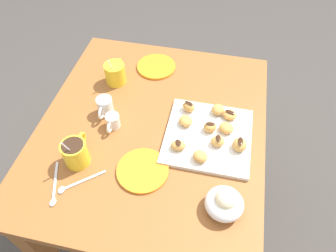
{
  "coord_description": "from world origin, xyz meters",
  "views": [
    {
      "loc": [
        -0.72,
        -0.22,
        1.65
      ],
      "look_at": [
        -0.0,
        -0.06,
        0.76
      ],
      "focal_mm": 33.17,
      "sensor_mm": 36.0,
      "label": 1
    }
  ],
  "objects_px": {
    "pastry_plate_square": "(208,136)",
    "beignet_5": "(230,115)",
    "cream_pitcher_white": "(105,106)",
    "ice_cream_bowl": "(224,203)",
    "beignet_8": "(226,128)",
    "beignet_0": "(210,127)",
    "saucer_orange_left": "(143,170)",
    "beignet_3": "(218,141)",
    "coffee_mug_yellow_right": "(115,72)",
    "beignet_1": "(178,145)",
    "beignet_2": "(189,107)",
    "coffee_mug_yellow_left": "(76,152)",
    "dining_table": "(153,147)",
    "saucer_orange_right": "(156,67)",
    "beignet_9": "(186,121)",
    "beignet_4": "(218,110)",
    "beignet_7": "(200,156)",
    "chocolate_sauce_pitcher": "(113,121)",
    "beignet_6": "(240,145)"
  },
  "relations": [
    {
      "from": "beignet_3",
      "to": "beignet_8",
      "type": "distance_m",
      "value": 0.07
    },
    {
      "from": "beignet_6",
      "to": "beignet_9",
      "type": "bearing_deg",
      "value": 70.55
    },
    {
      "from": "ice_cream_bowl",
      "to": "saucer_orange_left",
      "type": "xyz_separation_m",
      "value": [
        0.08,
        0.28,
        -0.03
      ]
    },
    {
      "from": "pastry_plate_square",
      "to": "chocolate_sauce_pitcher",
      "type": "relative_size",
      "value": 3.34
    },
    {
      "from": "saucer_orange_left",
      "to": "beignet_6",
      "type": "xyz_separation_m",
      "value": [
        0.15,
        -0.31,
        0.03
      ]
    },
    {
      "from": "beignet_3",
      "to": "beignet_9",
      "type": "height_order",
      "value": "beignet_3"
    },
    {
      "from": "pastry_plate_square",
      "to": "beignet_4",
      "type": "xyz_separation_m",
      "value": [
        0.11,
        -0.02,
        0.03
      ]
    },
    {
      "from": "beignet_3",
      "to": "beignet_7",
      "type": "xyz_separation_m",
      "value": [
        -0.08,
        0.05,
        0.0
      ]
    },
    {
      "from": "beignet_8",
      "to": "beignet_3",
      "type": "bearing_deg",
      "value": 160.68
    },
    {
      "from": "beignet_8",
      "to": "chocolate_sauce_pitcher",
      "type": "bearing_deg",
      "value": 97.33
    },
    {
      "from": "saucer_orange_right",
      "to": "coffee_mug_yellow_right",
      "type": "bearing_deg",
      "value": 130.34
    },
    {
      "from": "beignet_0",
      "to": "beignet_2",
      "type": "distance_m",
      "value": 0.12
    },
    {
      "from": "ice_cream_bowl",
      "to": "beignet_7",
      "type": "height_order",
      "value": "ice_cream_bowl"
    },
    {
      "from": "beignet_5",
      "to": "beignet_7",
      "type": "relative_size",
      "value": 1.04
    },
    {
      "from": "ice_cream_bowl",
      "to": "beignet_8",
      "type": "xyz_separation_m",
      "value": [
        0.3,
        0.02,
        -0.01
      ]
    },
    {
      "from": "beignet_7",
      "to": "beignet_2",
      "type": "bearing_deg",
      "value": 19.5
    },
    {
      "from": "beignet_3",
      "to": "coffee_mug_yellow_left",
      "type": "bearing_deg",
      "value": 109.15
    },
    {
      "from": "cream_pitcher_white",
      "to": "beignet_8",
      "type": "xyz_separation_m",
      "value": [
        -0.01,
        -0.46,
        -0.01
      ]
    },
    {
      "from": "chocolate_sauce_pitcher",
      "to": "saucer_orange_right",
      "type": "relative_size",
      "value": 0.54
    },
    {
      "from": "pastry_plate_square",
      "to": "beignet_7",
      "type": "xyz_separation_m",
      "value": [
        -0.11,
        0.01,
        0.03
      ]
    },
    {
      "from": "coffee_mug_yellow_left",
      "to": "beignet_3",
      "type": "distance_m",
      "value": 0.49
    },
    {
      "from": "pastry_plate_square",
      "to": "ice_cream_bowl",
      "type": "relative_size",
      "value": 2.59
    },
    {
      "from": "beignet_3",
      "to": "beignet_4",
      "type": "height_order",
      "value": "same"
    },
    {
      "from": "cream_pitcher_white",
      "to": "beignet_1",
      "type": "xyz_separation_m",
      "value": [
        -0.12,
        -0.31,
        -0.01
      ]
    },
    {
      "from": "beignet_1",
      "to": "ice_cream_bowl",
      "type": "bearing_deg",
      "value": -136.08
    },
    {
      "from": "pastry_plate_square",
      "to": "cream_pitcher_white",
      "type": "relative_size",
      "value": 2.94
    },
    {
      "from": "dining_table",
      "to": "beignet_8",
      "type": "xyz_separation_m",
      "value": [
        0.02,
        -0.28,
        0.17
      ]
    },
    {
      "from": "beignet_0",
      "to": "beignet_5",
      "type": "relative_size",
      "value": 0.88
    },
    {
      "from": "pastry_plate_square",
      "to": "beignet_5",
      "type": "relative_size",
      "value": 5.81
    },
    {
      "from": "dining_table",
      "to": "saucer_orange_right",
      "type": "distance_m",
      "value": 0.37
    },
    {
      "from": "beignet_4",
      "to": "beignet_8",
      "type": "relative_size",
      "value": 0.97
    },
    {
      "from": "ice_cream_bowl",
      "to": "beignet_1",
      "type": "distance_m",
      "value": 0.26
    },
    {
      "from": "pastry_plate_square",
      "to": "beignet_3",
      "type": "xyz_separation_m",
      "value": [
        -0.04,
        -0.04,
        0.02
      ]
    },
    {
      "from": "coffee_mug_yellow_right",
      "to": "beignet_1",
      "type": "distance_m",
      "value": 0.45
    },
    {
      "from": "beignet_1",
      "to": "beignet_6",
      "type": "bearing_deg",
      "value": -77.71
    },
    {
      "from": "chocolate_sauce_pitcher",
      "to": "beignet_2",
      "type": "bearing_deg",
      "value": -64.58
    },
    {
      "from": "saucer_orange_right",
      "to": "beignet_7",
      "type": "relative_size",
      "value": 3.37
    },
    {
      "from": "beignet_5",
      "to": "beignet_4",
      "type": "bearing_deg",
      "value": 72.83
    },
    {
      "from": "saucer_orange_left",
      "to": "beignet_6",
      "type": "bearing_deg",
      "value": -63.65
    },
    {
      "from": "saucer_orange_left",
      "to": "ice_cream_bowl",
      "type": "bearing_deg",
      "value": -105.45
    },
    {
      "from": "pastry_plate_square",
      "to": "coffee_mug_yellow_right",
      "type": "height_order",
      "value": "coffee_mug_yellow_right"
    },
    {
      "from": "beignet_7",
      "to": "beignet_1",
      "type": "bearing_deg",
      "value": 69.61
    },
    {
      "from": "saucer_orange_right",
      "to": "beignet_7",
      "type": "xyz_separation_m",
      "value": [
        -0.46,
        -0.26,
        0.03
      ]
    },
    {
      "from": "beignet_2",
      "to": "beignet_5",
      "type": "height_order",
      "value": "beignet_2"
    },
    {
      "from": "coffee_mug_yellow_right",
      "to": "beignet_1",
      "type": "xyz_separation_m",
      "value": [
        -0.3,
        -0.33,
        -0.02
      ]
    },
    {
      "from": "saucer_orange_right",
      "to": "beignet_4",
      "type": "xyz_separation_m",
      "value": [
        -0.23,
        -0.3,
        0.03
      ]
    },
    {
      "from": "beignet_8",
      "to": "beignet_9",
      "type": "bearing_deg",
      "value": 89.09
    },
    {
      "from": "beignet_0",
      "to": "beignet_3",
      "type": "xyz_separation_m",
      "value": [
        -0.06,
        -0.03,
        -0.0
      ]
    },
    {
      "from": "beignet_2",
      "to": "coffee_mug_yellow_right",
      "type": "bearing_deg",
      "value": 70.74
    },
    {
      "from": "pastry_plate_square",
      "to": "beignet_3",
      "type": "bearing_deg",
      "value": -134.06
    }
  ]
}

